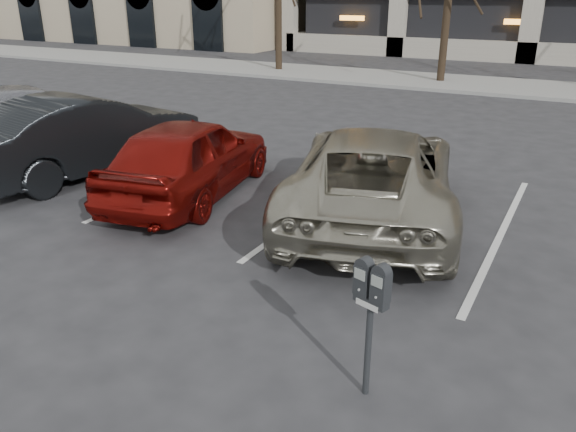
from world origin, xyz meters
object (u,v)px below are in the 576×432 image
object	(u,v)px
car_dark	(87,134)
car_red	(190,157)
parking_meter	(371,297)
suv_silver	(373,173)
car_silver	(28,116)

from	to	relation	value
car_dark	car_red	bearing A→B (deg)	-173.56
parking_meter	suv_silver	bearing A→B (deg)	127.11
car_dark	car_silver	size ratio (longest dim) A/B	0.98
car_silver	parking_meter	bearing A→B (deg)	172.38
parking_meter	car_red	world-z (taller)	car_red
parking_meter	car_dark	distance (m)	7.83
suv_silver	car_dark	xyz separation A→B (m)	(-5.57, -0.39, 0.04)
parking_meter	car_red	xyz separation A→B (m)	(-4.48, 3.37, -0.28)
car_dark	car_silver	bearing A→B (deg)	-7.32
parking_meter	suv_silver	xyz separation A→B (m)	(-1.42, 3.90, -0.26)
parking_meter	car_silver	bearing A→B (deg)	173.01
parking_meter	car_dark	size ratio (longest dim) A/B	0.28
parking_meter	car_dark	world-z (taller)	car_dark
car_dark	suv_silver	bearing A→B (deg)	-166.47
car_red	parking_meter	bearing A→B (deg)	132.04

